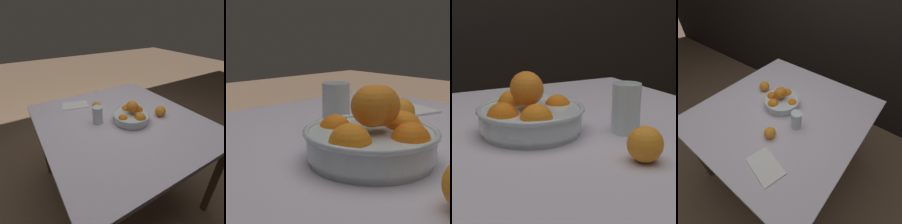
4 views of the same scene
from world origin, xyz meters
TOP-DOWN VIEW (x-y plane):
  - ground_plane at (0.00, 0.00)m, footprint 12.00×12.00m
  - dining_table at (0.00, 0.00)m, footprint 1.11×1.17m
  - fruit_bowl at (-0.05, 0.05)m, footprint 0.26×0.26m
  - juice_glass at (0.16, -0.05)m, footprint 0.07×0.07m
  - orange_loose_near_bowl at (-0.28, 0.10)m, footprint 0.08×0.08m
  - orange_loose_front at (0.09, -0.22)m, footprint 0.07×0.07m
  - napkin at (0.21, -0.39)m, footprint 0.24×0.18m

SIDE VIEW (x-z plane):
  - ground_plane at x=0.00m, z-range 0.00..0.00m
  - dining_table at x=0.00m, z-range 0.30..1.04m
  - napkin at x=0.21m, z-range 0.75..0.75m
  - orange_loose_front at x=0.09m, z-range 0.75..0.82m
  - orange_loose_near_bowl at x=-0.28m, z-range 0.75..0.82m
  - fruit_bowl at x=-0.05m, z-range 0.72..0.87m
  - juice_glass at x=0.16m, z-range 0.74..0.86m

